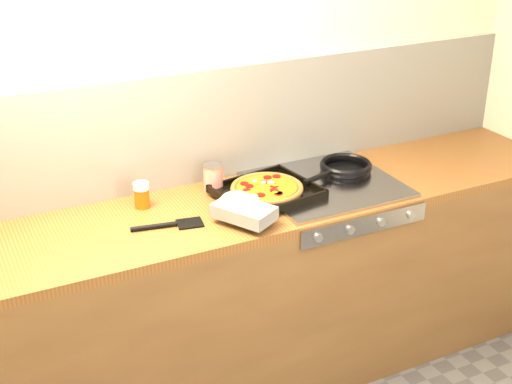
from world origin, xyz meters
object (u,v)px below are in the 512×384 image
frying_pan (345,167)px  tomato_can (213,178)px  juice_glass (142,195)px  pizza_on_tray (260,195)px

frying_pan → tomato_can: bearing=170.1°
frying_pan → tomato_can: (-0.60, 0.10, 0.02)m
tomato_can → juice_glass: bearing=-177.1°
juice_glass → pizza_on_tray: bearing=-23.2°
frying_pan → tomato_can: size_ratio=3.40×
pizza_on_tray → tomato_can: tomato_can is taller
frying_pan → pizza_on_tray: bearing=-168.1°
frying_pan → juice_glass: (-0.92, 0.09, 0.02)m
juice_glass → frying_pan: bearing=-5.5°
pizza_on_tray → juice_glass: bearing=156.8°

